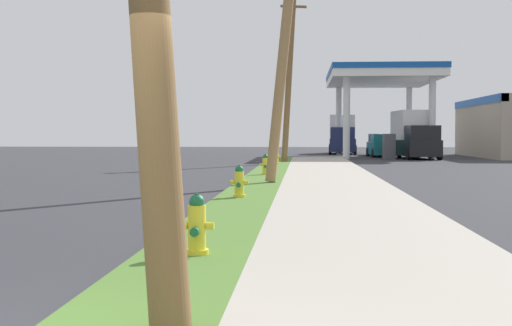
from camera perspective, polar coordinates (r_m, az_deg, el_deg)
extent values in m
cylinder|color=yellow|center=(8.53, -4.89, -7.30)|extent=(0.29, 0.29, 0.06)
cylinder|color=yellow|center=(8.49, -4.90, -5.51)|extent=(0.22, 0.22, 0.60)
sphere|color=#196038|center=(8.45, -4.91, -3.22)|extent=(0.19, 0.19, 0.19)
cylinder|color=#196038|center=(8.44, -4.91, -2.68)|extent=(0.06, 0.06, 0.05)
cylinder|color=yellow|center=(8.51, -5.97, -5.17)|extent=(0.10, 0.09, 0.09)
cylinder|color=yellow|center=(8.46, -3.83, -5.20)|extent=(0.10, 0.09, 0.09)
cylinder|color=#196038|center=(8.32, -5.08, -5.68)|extent=(0.11, 0.12, 0.11)
cylinder|color=yellow|center=(16.06, -1.39, -2.72)|extent=(0.29, 0.29, 0.06)
cylinder|color=yellow|center=(16.04, -1.39, -1.76)|extent=(0.22, 0.22, 0.60)
sphere|color=#196038|center=(16.02, -1.39, -0.55)|extent=(0.19, 0.19, 0.19)
cylinder|color=#196038|center=(16.02, -1.39, -0.26)|extent=(0.06, 0.06, 0.05)
cylinder|color=yellow|center=(16.05, -1.96, -1.59)|extent=(0.10, 0.09, 0.09)
cylinder|color=yellow|center=(16.02, -0.82, -1.60)|extent=(0.10, 0.09, 0.09)
cylinder|color=#196038|center=(15.87, -1.45, -1.81)|extent=(0.11, 0.12, 0.11)
cylinder|color=yellow|center=(25.03, 0.80, -0.88)|extent=(0.29, 0.29, 0.06)
cylinder|color=yellow|center=(25.02, 0.80, -0.26)|extent=(0.22, 0.22, 0.60)
sphere|color=#196038|center=(25.01, 0.80, 0.52)|extent=(0.19, 0.19, 0.19)
cylinder|color=#196038|center=(25.00, 0.80, 0.70)|extent=(0.06, 0.06, 0.05)
cylinder|color=yellow|center=(25.03, 0.43, -0.15)|extent=(0.10, 0.09, 0.09)
cylinder|color=yellow|center=(25.01, 1.16, -0.15)|extent=(0.10, 0.09, 0.09)
cylinder|color=#196038|center=(24.85, 0.78, -0.29)|extent=(0.11, 0.12, 0.11)
cylinder|color=yellow|center=(34.13, 1.69, 0.00)|extent=(0.29, 0.29, 0.06)
cylinder|color=yellow|center=(34.12, 1.69, 0.45)|extent=(0.22, 0.22, 0.60)
sphere|color=#196038|center=(34.11, 1.69, 1.02)|extent=(0.19, 0.19, 0.19)
cylinder|color=#196038|center=(34.10, 1.69, 1.16)|extent=(0.06, 0.06, 0.05)
cylinder|color=yellow|center=(34.12, 1.42, 0.53)|extent=(0.10, 0.09, 0.09)
cylinder|color=yellow|center=(34.11, 1.96, 0.53)|extent=(0.10, 0.09, 0.09)
cylinder|color=#196038|center=(33.95, 1.68, 0.44)|extent=(0.11, 0.12, 0.11)
cylinder|color=#937047|center=(21.57, 2.39, 10.22)|extent=(1.28, 1.46, 8.80)
cylinder|color=brown|center=(36.88, 2.74, 6.99)|extent=(0.86, 0.51, 8.83)
cube|color=brown|center=(37.43, 3.12, 12.78)|extent=(1.39, 0.46, 0.12)
cylinder|color=silver|center=(43.84, 7.49, 3.69)|extent=(0.44, 0.44, 5.15)
cylinder|color=silver|center=(44.49, 14.35, 3.61)|extent=(0.44, 0.44, 5.15)
cylinder|color=silver|center=(53.27, 6.85, 3.46)|extent=(0.44, 0.44, 5.15)
cylinder|color=silver|center=(53.80, 12.52, 3.41)|extent=(0.44, 0.44, 5.15)
cube|color=white|center=(48.91, 10.29, 6.85)|extent=(7.11, 11.25, 0.50)
cube|color=#144C9E|center=(48.95, 10.29, 7.35)|extent=(7.21, 11.35, 0.36)
cube|color=#47474C|center=(44.08, 10.93, 1.35)|extent=(0.70, 1.10, 1.60)
cube|color=#47474C|center=(53.47, 9.69, 1.53)|extent=(0.70, 1.10, 1.60)
cube|color=#144C9E|center=(49.99, 17.89, 4.82)|extent=(0.50, 12.49, 0.50)
cube|color=white|center=(52.34, 10.64, 1.28)|extent=(1.99, 4.57, 0.85)
cube|color=white|center=(52.11, 10.67, 2.05)|extent=(1.68, 2.09, 0.56)
cylinder|color=black|center=(53.98, 9.59, 1.01)|extent=(0.24, 0.61, 0.60)
cylinder|color=black|center=(54.11, 11.40, 1.00)|extent=(0.24, 0.61, 0.60)
cylinder|color=black|center=(50.59, 9.82, 0.92)|extent=(0.24, 0.61, 0.60)
cylinder|color=black|center=(50.73, 11.76, 0.91)|extent=(0.24, 0.61, 0.60)
cube|color=#197075|center=(48.80, 10.46, 1.20)|extent=(1.90, 4.53, 0.85)
cube|color=#197075|center=(48.56, 10.50, 2.03)|extent=(1.64, 2.05, 0.56)
cylinder|color=black|center=(50.39, 9.23, 0.92)|extent=(0.23, 0.60, 0.60)
cylinder|color=black|center=(50.61, 11.17, 0.91)|extent=(0.23, 0.60, 0.60)
cylinder|color=black|center=(47.01, 9.69, 0.81)|extent=(0.23, 0.60, 0.60)
cylinder|color=black|center=(47.24, 11.76, 0.80)|extent=(0.23, 0.60, 0.60)
cube|color=black|center=(45.70, 12.91, 1.25)|extent=(2.47, 6.53, 1.00)
cube|color=white|center=(46.44, 12.71, 3.06)|extent=(2.25, 4.10, 1.90)
cube|color=black|center=(43.70, 13.54, 2.44)|extent=(1.99, 2.18, 0.90)
cylinder|color=black|center=(43.37, 14.94, 0.74)|extent=(0.28, 0.77, 0.76)
cylinder|color=black|center=(42.91, 12.49, 0.74)|extent=(0.28, 0.77, 0.76)
cylinder|color=black|center=(48.50, 13.29, 0.92)|extent=(0.28, 0.77, 0.76)
cylinder|color=black|center=(48.09, 11.08, 0.93)|extent=(0.28, 0.77, 0.76)
cube|color=navy|center=(55.98, 7.13, 1.50)|extent=(2.26, 6.48, 1.00)
cube|color=white|center=(56.74, 7.12, 2.97)|extent=(2.12, 4.04, 1.90)
cube|color=navy|center=(53.92, 7.17, 2.47)|extent=(1.92, 2.12, 0.90)
cylinder|color=black|center=(53.36, 8.19, 1.09)|extent=(0.25, 0.77, 0.76)
cylinder|color=black|center=(53.33, 6.15, 1.10)|extent=(0.25, 0.77, 0.76)
cylinder|color=black|center=(58.65, 8.01, 1.21)|extent=(0.25, 0.77, 0.76)
cylinder|color=black|center=(58.62, 6.15, 1.22)|extent=(0.25, 0.77, 0.76)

